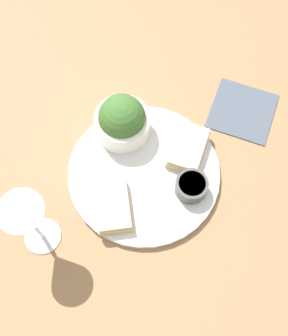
% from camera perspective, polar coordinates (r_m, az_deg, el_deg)
% --- Properties ---
extents(ground_plane, '(4.00, 4.00, 0.00)m').
position_cam_1_polar(ground_plane, '(0.86, 0.00, -0.89)').
color(ground_plane, '#93704C').
extents(dinner_plate, '(0.31, 0.31, 0.01)m').
position_cam_1_polar(dinner_plate, '(0.86, 0.00, -0.71)').
color(dinner_plate, silver).
rests_on(dinner_plate, ground_plane).
extents(salad_bowl, '(0.11, 0.11, 0.10)m').
position_cam_1_polar(salad_bowl, '(0.85, -2.97, 6.45)').
color(salad_bowl, white).
rests_on(salad_bowl, dinner_plate).
extents(sauce_ramekin, '(0.06, 0.06, 0.03)m').
position_cam_1_polar(sauce_ramekin, '(0.82, 6.44, -2.43)').
color(sauce_ramekin, '#4C4C4C').
rests_on(sauce_ramekin, dinner_plate).
extents(cheese_toast_near, '(0.11, 0.09, 0.03)m').
position_cam_1_polar(cheese_toast_near, '(0.81, -4.21, -5.31)').
color(cheese_toast_near, '#D1B27F').
rests_on(cheese_toast_near, dinner_plate).
extents(cheese_toast_far, '(0.12, 0.09, 0.03)m').
position_cam_1_polar(cheese_toast_far, '(0.86, 6.03, 2.75)').
color(cheese_toast_far, '#D1B27F').
rests_on(cheese_toast_far, dinner_plate).
extents(wine_glass, '(0.08, 0.08, 0.16)m').
position_cam_1_polar(wine_glass, '(0.74, -15.37, -6.83)').
color(wine_glass, silver).
rests_on(wine_glass, ground_plane).
extents(napkin, '(0.17, 0.16, 0.01)m').
position_cam_1_polar(napkin, '(0.95, 13.20, 7.58)').
color(napkin, '#4C5666').
rests_on(napkin, ground_plane).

